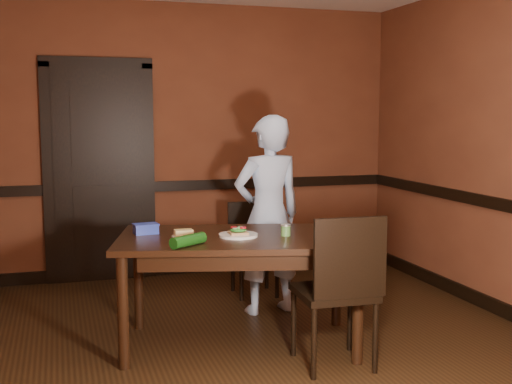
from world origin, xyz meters
TOP-DOWN VIEW (x-y plane):
  - floor at (0.00, 0.00)m, footprint 4.00×4.50m
  - wall_back at (0.00, 2.25)m, footprint 4.00×0.02m
  - wall_front at (0.00, -2.25)m, footprint 4.00×0.02m
  - dado_back at (0.00, 2.23)m, footprint 4.00×0.03m
  - baseboard_back at (0.00, 2.23)m, footprint 4.00×0.03m
  - baseboard_right at (1.99, 0.00)m, footprint 0.03×4.50m
  - door at (-1.00, 2.22)m, footprint 1.05×0.07m
  - dining_table at (-0.19, 0.10)m, footprint 1.84×1.32m
  - chair_far at (0.28, 1.29)m, footprint 0.40×0.40m
  - chair_near at (0.29, -0.41)m, footprint 0.49×0.49m
  - person at (0.23, 0.77)m, footprint 0.63×0.46m
  - sandwich_plate at (-0.21, 0.08)m, footprint 0.27×0.27m
  - sauce_jar at (0.11, 0.00)m, footprint 0.07×0.07m
  - cheese_saucer at (-0.57, 0.17)m, footprint 0.16×0.16m
  - food_tub at (-0.81, 0.37)m, footprint 0.18×0.14m
  - wrapped_veg at (-0.60, -0.14)m, footprint 0.26×0.21m

SIDE VIEW (x-z plane):
  - floor at x=0.00m, z-range -0.01..0.01m
  - baseboard_back at x=0.00m, z-range 0.00..0.12m
  - baseboard_right at x=1.99m, z-range 0.00..0.12m
  - dining_table at x=-0.19m, z-range 0.00..0.78m
  - chair_far at x=0.28m, z-range 0.00..0.82m
  - chair_near at x=0.29m, z-range 0.00..1.00m
  - sandwich_plate at x=-0.21m, z-range 0.77..0.83m
  - cheese_saucer at x=-0.57m, z-range 0.78..0.83m
  - person at x=0.23m, z-range 0.00..1.61m
  - food_tub at x=-0.81m, z-range 0.78..0.85m
  - wrapped_veg at x=-0.60m, z-range 0.78..0.86m
  - sauce_jar at x=0.11m, z-range 0.78..0.86m
  - dado_back at x=0.00m, z-range 0.85..0.95m
  - door at x=-1.00m, z-range -0.01..2.19m
  - wall_back at x=0.00m, z-range 0.00..2.70m
  - wall_front at x=0.00m, z-range 0.00..2.70m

